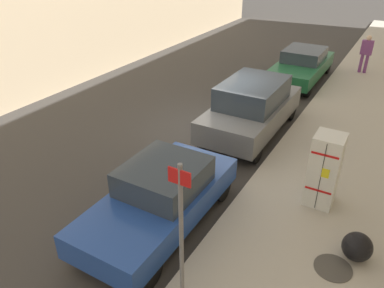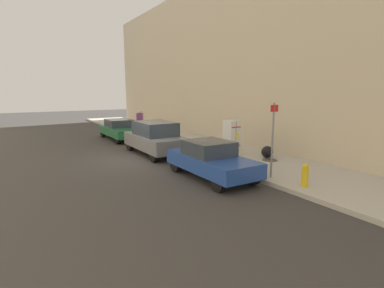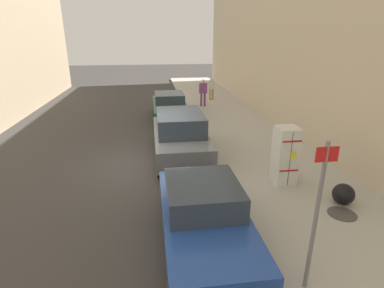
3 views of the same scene
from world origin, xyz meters
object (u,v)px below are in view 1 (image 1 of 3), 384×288
Objects in this scene: trash_bag at (357,247)px; street_sign_post at (181,233)px; parked_sedan_green at (302,65)px; parked_suv_gray at (252,107)px; discarded_refrigerator at (324,170)px; pedestrian_walking_far at (366,51)px; parked_hatchback_blue at (161,196)px.

street_sign_post is at bearing 46.87° from trash_bag.
street_sign_post is 0.60× the size of parked_sedan_green.
parked_suv_gray is at bearing 90.00° from parked_sedan_green.
discarded_refrigerator is 4.21m from street_sign_post.
pedestrian_walking_far is at bearing -92.75° from street_sign_post.
parked_sedan_green is (2.25, 2.05, -0.42)m from pedestrian_walking_far.
discarded_refrigerator is 1.04× the size of pedestrian_walking_far.
parked_suv_gray is (0.00, 5.80, 0.17)m from parked_sedan_green.
street_sign_post is (1.31, 3.94, 0.66)m from discarded_refrigerator.
parked_hatchback_blue is (1.55, -1.66, -0.98)m from street_sign_post.
parked_sedan_green is at bearing -82.99° from street_sign_post.
pedestrian_walking_far is (1.65, -12.11, 0.68)m from trash_bag.
street_sign_post is at bearing 71.57° from discarded_refrigerator.
parked_suv_gray reaches higher than parked_hatchback_blue.
pedestrian_walking_far is 13.17m from parked_hatchback_blue.
discarded_refrigerator is 3.07× the size of trash_bag.
street_sign_post reaches higher than trash_bag.
discarded_refrigerator is 0.39× the size of parked_suv_gray.
pedestrian_walking_far is at bearing -137.62° from parked_sedan_green.
street_sign_post is 12.70m from parked_sedan_green.
parked_hatchback_blue is (3.89, 0.85, 0.27)m from trash_bag.
parked_hatchback_blue is (2.25, 12.97, -0.41)m from pedestrian_walking_far.
pedestrian_walking_far reaches higher than trash_bag.
parked_hatchback_blue reaches higher than trash_bag.
trash_bag is 0.13× the size of parked_suv_gray.
street_sign_post is 2.47m from parked_hatchback_blue.
pedestrian_walking_far reaches higher than parked_suv_gray.
pedestrian_walking_far is (0.61, -10.68, 0.10)m from discarded_refrigerator.
parked_sedan_green is at bearing -71.67° from discarded_refrigerator.
discarded_refrigerator reaches higher than trash_bag.
parked_sedan_green is at bearing 17.65° from pedestrian_walking_far.
trash_bag is 4.00m from parked_hatchback_blue.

